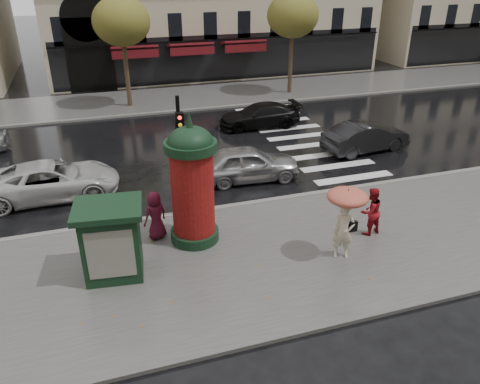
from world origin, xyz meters
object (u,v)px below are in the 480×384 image
object	(u,v)px
newsstand	(112,240)
car_white	(52,180)
car_black	(259,116)
morris_column	(192,181)
woman_red	(371,211)
car_darkgrey	(366,137)
woman_umbrella	(346,212)
traffic_light	(180,147)
car_silver	(248,163)
man_burgundy	(155,215)

from	to	relation	value
newsstand	car_white	size ratio (longest dim) A/B	0.44
car_black	morris_column	bearing A→B (deg)	-27.58
woman_red	car_black	size ratio (longest dim) A/B	0.37
newsstand	car_darkgrey	bearing A→B (deg)	28.46
woman_umbrella	car_darkgrey	size ratio (longest dim) A/B	0.54
morris_column	traffic_light	world-z (taller)	traffic_light
car_white	car_black	distance (m)	12.12
woman_red	car_silver	xyz separation A→B (m)	(-2.40, 5.58, -0.21)
man_burgundy	car_black	bearing A→B (deg)	-150.73
car_white	car_black	world-z (taller)	car_white
morris_column	car_silver	world-z (taller)	morris_column
woman_umbrella	car_white	xyz separation A→B (m)	(-8.67, 7.35, -0.96)
man_burgundy	car_silver	world-z (taller)	man_burgundy
traffic_light	newsstand	size ratio (longest dim) A/B	1.95
man_burgundy	woman_umbrella	bearing A→B (deg)	126.58
morris_column	car_white	xyz separation A→B (m)	(-4.56, 4.95, -1.50)
traffic_light	car_white	world-z (taller)	traffic_light
morris_column	newsstand	world-z (taller)	morris_column
car_darkgrey	man_burgundy	bearing A→B (deg)	107.76
woman_umbrella	car_white	world-z (taller)	woman_umbrella
woman_umbrella	car_black	world-z (taller)	woman_umbrella
newsstand	car_black	xyz separation A→B (m)	(8.79, 11.81, -0.62)
woman_red	man_burgundy	size ratio (longest dim) A/B	1.01
car_darkgrey	car_white	size ratio (longest dim) A/B	0.85
car_darkgrey	car_black	xyz separation A→B (m)	(-3.66, 5.06, -0.06)
woman_umbrella	newsstand	bearing A→B (deg)	169.75
man_burgundy	morris_column	bearing A→B (deg)	133.32
traffic_light	man_burgundy	bearing A→B (deg)	-135.81
man_burgundy	traffic_light	xyz separation A→B (m)	(1.16, 1.12, 1.83)
man_burgundy	car_silver	bearing A→B (deg)	-165.32
morris_column	car_black	world-z (taller)	morris_column
car_white	newsstand	bearing A→B (deg)	-163.52
car_silver	car_darkgrey	world-z (taller)	car_silver
car_silver	car_white	xyz separation A→B (m)	(-7.80, 0.82, -0.03)
morris_column	car_darkgrey	bearing A→B (deg)	29.62
car_darkgrey	car_black	world-z (taller)	car_darkgrey
man_burgundy	newsstand	distance (m)	2.23
man_burgundy	car_darkgrey	bearing A→B (deg)	179.95
car_darkgrey	car_white	distance (m)	14.38
newsstand	woman_umbrella	bearing A→B (deg)	-10.25
morris_column	traffic_light	size ratio (longest dim) A/B	1.00
morris_column	car_darkgrey	distance (m)	11.38
car_white	car_black	size ratio (longest dim) A/B	1.13
car_black	car_silver	bearing A→B (deg)	-21.59
man_burgundy	car_darkgrey	size ratio (longest dim) A/B	0.38
morris_column	car_white	world-z (taller)	morris_column
car_silver	car_darkgrey	bearing A→B (deg)	-73.17
woman_red	car_black	xyz separation A→B (m)	(0.49, 12.08, -0.30)
woman_umbrella	car_black	size ratio (longest dim) A/B	0.52
car_darkgrey	morris_column	bearing A→B (deg)	112.45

